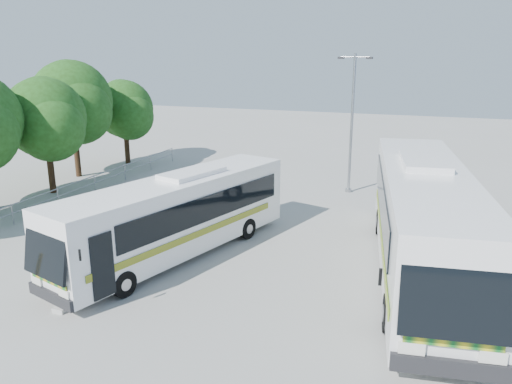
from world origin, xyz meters
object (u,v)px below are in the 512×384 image
at_px(lamppost, 352,118).
at_px(coach_adjacent, 423,218).
at_px(coach_main, 177,215).
at_px(tree_far_c, 46,118).
at_px(tree_far_d, 73,101).
at_px(tree_far_e, 125,109).

bearing_deg(lamppost, coach_adjacent, -63.21).
bearing_deg(coach_main, tree_far_c, 169.14).
xyz_separation_m(tree_far_d, lamppost, (16.98, 2.18, -0.57)).
bearing_deg(coach_adjacent, tree_far_d, 151.51).
xyz_separation_m(tree_far_c, tree_far_d, (-1.19, 3.70, 0.56)).
relative_size(tree_far_d, tree_far_e, 1.24).
distance_m(tree_far_c, tree_far_e, 8.22).
height_order(tree_far_c, coach_main, tree_far_c).
distance_m(tree_far_c, tree_far_d, 3.93).
bearing_deg(tree_far_c, lamppost, 20.43).
relative_size(tree_far_e, coach_main, 0.53).
bearing_deg(tree_far_e, tree_far_d, -98.63).
height_order(tree_far_e, coach_adjacent, tree_far_e).
height_order(coach_main, lamppost, lamppost).
distance_m(coach_main, lamppost, 12.80).
relative_size(tree_far_c, tree_far_d, 0.88).
relative_size(tree_far_c, tree_far_e, 1.10).
relative_size(tree_far_d, coach_adjacent, 0.53).
xyz_separation_m(tree_far_d, coach_adjacent, (21.27, -7.87, -2.73)).
xyz_separation_m(coach_adjacent, lamppost, (-4.29, 10.05, 2.16)).
distance_m(tree_far_d, coach_main, 15.83).
height_order(tree_far_d, coach_main, tree_far_d).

